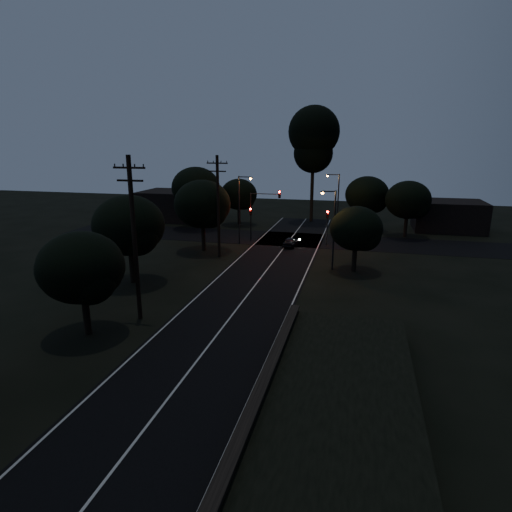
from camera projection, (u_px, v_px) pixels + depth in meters
The scene contains 22 objects.
road_surface at pixel (273, 262), 43.19m from camera, with size 60.00×70.00×0.03m.
retaining_wall at pixel (327, 473), 14.87m from camera, with size 6.93×26.00×1.60m.
utility_pole_mid at pixel (134, 237), 27.99m from camera, with size 2.20×0.30×11.00m.
utility_pole_far at pixel (218, 205), 43.99m from camera, with size 2.20×0.30×10.50m.
tree_left_b at pixel (83, 270), 25.87m from camera, with size 5.19×5.19×6.60m.
tree_left_c at pixel (130, 227), 35.65m from camera, with size 5.98×5.98×7.55m.
tree_left_d at pixel (204, 205), 46.38m from camera, with size 6.19×6.19×7.85m.
tree_far_nw at pixel (240, 195), 61.73m from camera, with size 5.26×5.26×6.66m.
tree_far_w at pixel (197, 189), 58.79m from camera, with size 6.67×6.67×8.50m.
tree_far_ne at pixel (369, 196), 57.43m from camera, with size 5.81×5.81×7.35m.
tree_far_e at pixel (410, 201), 53.50m from camera, with size 5.61×5.61×7.11m.
tree_right_a at pixel (358, 230), 39.13m from camera, with size 4.82×4.82×6.12m.
tall_pine at pixel (314, 139), 62.20m from camera, with size 7.45×7.45×16.93m.
building_left at pixel (175, 205), 66.85m from camera, with size 10.00×8.00×4.40m, color black.
building_right at pixel (448, 216), 58.56m from camera, with size 9.00×7.00×4.00m, color black.
signal_left at pixel (251, 218), 51.85m from camera, with size 0.28×0.35×4.10m.
signal_right at pixel (327, 221), 49.71m from camera, with size 0.28×0.35×4.10m.
signal_mast at pixel (264, 206), 51.07m from camera, with size 3.70×0.35×6.25m.
streetlight_a at pixel (241, 205), 49.68m from camera, with size 1.66×0.26×8.00m.
streetlight_b at pixel (336, 201), 52.85m from camera, with size 1.66×0.26×8.00m.
streetlight_c at pixel (332, 224), 39.67m from camera, with size 1.46×0.26×7.50m.
car at pixel (291, 242), 49.50m from camera, with size 1.31×3.25×1.11m, color black.
Camera 1 is at (8.32, -9.64, 11.77)m, focal length 30.00 mm.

